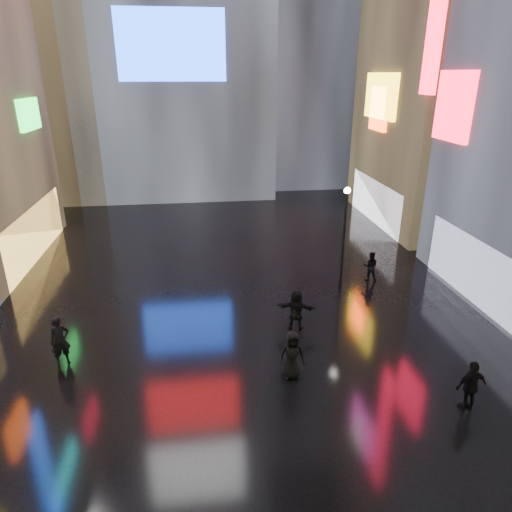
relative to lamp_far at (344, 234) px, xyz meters
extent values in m
plane|color=black|center=(-5.23, 0.62, -2.94)|extent=(140.00, 140.00, 0.00)
cube|color=#FFC659|center=(-16.33, 6.62, -1.44)|extent=(0.20, 10.00, 3.00)
cube|color=green|center=(-16.08, 8.44, 4.97)|extent=(0.25, 3.00, 1.71)
cube|color=white|center=(5.87, -2.38, -1.44)|extent=(0.20, 9.00, 3.00)
cube|color=red|center=(5.62, 1.75, 5.64)|extent=(0.25, 2.99, 3.26)
cube|color=black|center=(10.77, 10.62, 11.06)|extent=(10.00, 12.00, 28.00)
cube|color=white|center=(5.87, 10.62, -1.44)|extent=(0.20, 9.00, 3.00)
cube|color=gold|center=(5.62, 10.94, 5.71)|extent=(0.25, 4.92, 2.91)
cube|color=#E13D0B|center=(5.62, 11.06, 4.90)|extent=(0.25, 2.63, 2.87)
cube|color=#194CFF|center=(-8.23, 17.52, 9.06)|extent=(8.00, 0.20, 5.00)
cube|color=black|center=(-19.23, 22.62, 10.06)|extent=(10.00, 10.00, 26.00)
cylinder|color=black|center=(0.00, 0.00, -0.44)|extent=(0.16, 0.16, 5.00)
sphere|color=white|center=(0.00, 0.00, 2.11)|extent=(0.30, 0.30, 0.30)
imported|color=black|center=(1.41, -9.04, -2.06)|extent=(1.08, 0.53, 1.78)
imported|color=black|center=(-3.86, -6.65, -2.04)|extent=(0.89, 0.59, 1.80)
imported|color=black|center=(-3.02, -3.43, -2.05)|extent=(1.74, 1.03, 1.79)
imported|color=black|center=(-12.12, -4.75, -1.98)|extent=(0.84, 0.74, 1.93)
imported|color=black|center=(1.83, 0.84, -2.16)|extent=(0.91, 0.81, 1.58)
imported|color=black|center=(-3.86, -6.65, -0.70)|extent=(1.11, 1.10, 0.88)
camera|label=1|loc=(-6.90, -19.87, 7.11)|focal=32.00mm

